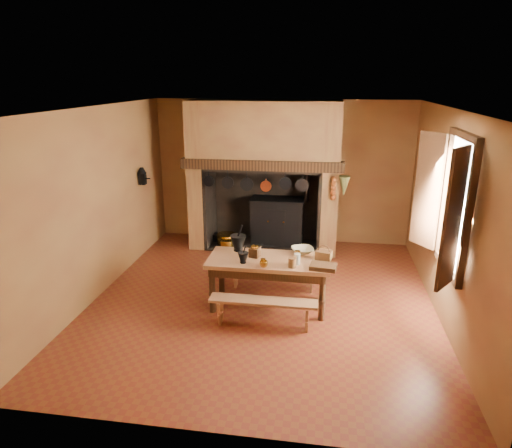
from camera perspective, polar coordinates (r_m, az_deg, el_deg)
The scene contains 28 objects.
floor at distance 6.96m, azimuth 0.85°, elevation -9.41°, with size 5.50×5.50×0.00m, color brown.
ceiling at distance 6.20m, azimuth 0.97°, elevation 14.26°, with size 5.50×5.50×0.00m, color silver.
back_wall at distance 9.10m, azimuth 3.29°, elevation 6.49°, with size 5.00×0.02×2.80m, color olive.
wall_left at distance 7.21m, azimuth -19.21°, elevation 2.47°, with size 0.02×5.50×2.80m, color olive.
wall_right at distance 6.60m, azimuth 22.95°, elevation 0.68°, with size 0.02×5.50×2.80m, color olive.
wall_front at distance 3.92m, azimuth -4.67°, elevation -9.41°, with size 5.00×0.02×2.80m, color olive.
chimney_breast at distance 8.63m, azimuth 1.04°, elevation 8.67°, with size 2.95×0.96×2.80m.
iron_range at distance 9.04m, azimuth 2.73°, elevation 0.42°, with size 1.12×0.55×1.60m.
hearth_pans at distance 9.10m, azimuth -3.78°, elevation -2.05°, with size 0.51×0.62×0.20m.
hanging_pans at distance 8.23m, azimuth 0.28°, elevation 5.02°, with size 1.92×0.29×0.27m.
onion_string at distance 8.14m, azimuth 9.66°, elevation 4.40°, with size 0.12×0.10×0.46m, color #94411B, non-canonical shape.
herb_bunch at distance 8.13m, azimuth 10.95°, elevation 4.68°, with size 0.20×0.20×0.35m, color brown.
window at distance 6.11m, azimuth 22.77°, elevation 2.34°, with size 0.39×1.75×1.76m.
wall_coffee_mill at distance 8.51m, azimuth -14.05°, elevation 5.99°, with size 0.23×0.16×0.31m.
work_table at distance 6.51m, azimuth 1.63°, elevation -5.33°, with size 1.72×0.77×0.75m.
bench_front at distance 6.12m, azimuth 0.91°, elevation -10.30°, with size 1.43×0.25×0.40m.
bench_back at distance 7.16m, azimuth 2.18°, elevation -5.88°, with size 1.47×0.26×0.41m.
mortar_large at distance 6.71m, azimuth -2.24°, elevation -2.29°, with size 0.23×0.23×0.40m.
mortar_small at distance 6.29m, azimuth -1.62°, elevation -4.15°, with size 0.15×0.15×0.26m.
coffee_grinder at distance 6.50m, azimuth -0.16°, elevation -3.46°, with size 0.19×0.16×0.21m.
brass_mug_a at distance 6.26m, azimuth 0.90°, elevation -4.72°, with size 0.07×0.07×0.08m, color #BE8D2B.
brass_mug_b at distance 6.54m, azimuth 5.22°, elevation -3.73°, with size 0.08×0.08×0.09m, color #BE8D2B.
mixing_bowl at distance 6.69m, azimuth 5.84°, elevation -3.29°, with size 0.32×0.32×0.08m, color #C3BB96.
stoneware_crock at distance 6.17m, azimuth 4.53°, elevation -4.83°, with size 0.11×0.11×0.14m, color brown.
glass_jar at distance 6.27m, azimuth 5.14°, elevation -4.39°, with size 0.09×0.09×0.16m, color beige.
wicker_basket at distance 6.49m, azimuth 8.46°, elevation -3.79°, with size 0.25×0.20×0.21m.
wooden_tray at distance 6.19m, azimuth 8.40°, elevation -5.29°, with size 0.35×0.25×0.06m, color #351C11.
brass_cup at distance 6.17m, azimuth 0.97°, elevation -5.02°, with size 0.11×0.11×0.09m, color #BE8D2B.
Camera 1 is at (0.84, -6.13, 3.19)m, focal length 32.00 mm.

